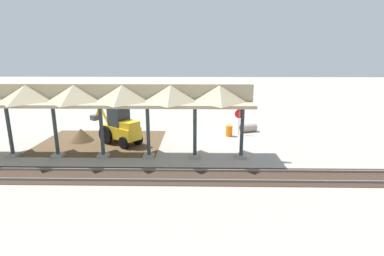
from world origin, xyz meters
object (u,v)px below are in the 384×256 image
(stop_sign, at_px, (239,117))
(concrete_pipe, at_px, (248,128))
(traffic_barrel, at_px, (229,131))
(backhoe, at_px, (120,128))

(stop_sign, relative_size, concrete_pipe, 1.40)
(concrete_pipe, relative_size, traffic_barrel, 1.76)
(traffic_barrel, bearing_deg, backhoe, 14.48)
(stop_sign, bearing_deg, traffic_barrel, 26.71)
(concrete_pipe, distance_m, traffic_barrel, 2.34)
(concrete_pipe, height_order, traffic_barrel, traffic_barrel)
(stop_sign, distance_m, concrete_pipe, 1.87)
(backhoe, relative_size, concrete_pipe, 2.96)
(backhoe, height_order, concrete_pipe, backhoe)
(backhoe, relative_size, traffic_barrel, 5.20)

